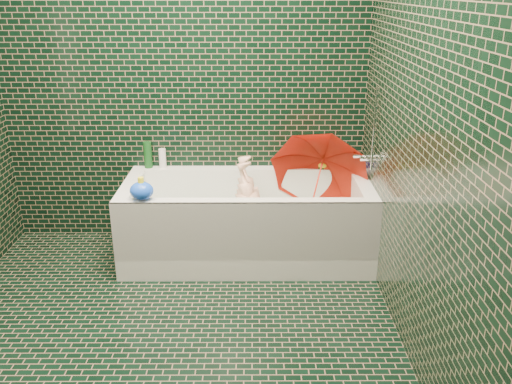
{
  "coord_description": "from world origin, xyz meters",
  "views": [
    {
      "loc": [
        0.5,
        -2.45,
        1.81
      ],
      "look_at": [
        0.51,
        0.82,
        0.56
      ],
      "focal_mm": 38.0,
      "sensor_mm": 36.0,
      "label": 1
    }
  ],
  "objects_px": {
    "bathtub": "(247,229)",
    "rubber_duck": "(324,164)",
    "child": "(255,215)",
    "umbrella": "(317,182)",
    "bath_toy": "(142,190)"
  },
  "relations": [
    {
      "from": "bath_toy",
      "to": "umbrella",
      "type": "bearing_deg",
      "value": -4.77
    },
    {
      "from": "bathtub",
      "to": "child",
      "type": "bearing_deg",
      "value": 17.98
    },
    {
      "from": "child",
      "to": "umbrella",
      "type": "relative_size",
      "value": 1.22
    },
    {
      "from": "child",
      "to": "rubber_duck",
      "type": "xyz_separation_m",
      "value": [
        0.51,
        0.3,
        0.28
      ]
    },
    {
      "from": "bathtub",
      "to": "rubber_duck",
      "type": "xyz_separation_m",
      "value": [
        0.56,
        0.32,
        0.38
      ]
    },
    {
      "from": "bathtub",
      "to": "child",
      "type": "height_order",
      "value": "bathtub"
    },
    {
      "from": "bathtub",
      "to": "rubber_duck",
      "type": "height_order",
      "value": "rubber_duck"
    },
    {
      "from": "bathtub",
      "to": "bath_toy",
      "type": "bearing_deg",
      "value": -155.51
    },
    {
      "from": "bathtub",
      "to": "rubber_duck",
      "type": "bearing_deg",
      "value": 29.61
    },
    {
      "from": "bathtub",
      "to": "umbrella",
      "type": "bearing_deg",
      "value": 5.76
    },
    {
      "from": "bathtub",
      "to": "child",
      "type": "xyz_separation_m",
      "value": [
        0.05,
        0.02,
        0.1
      ]
    },
    {
      "from": "child",
      "to": "bath_toy",
      "type": "height_order",
      "value": "bath_toy"
    },
    {
      "from": "rubber_duck",
      "to": "bathtub",
      "type": "bearing_deg",
      "value": -138.45
    },
    {
      "from": "bath_toy",
      "to": "child",
      "type": "bearing_deg",
      "value": 2.32
    },
    {
      "from": "child",
      "to": "umbrella",
      "type": "height_order",
      "value": "umbrella"
    }
  ]
}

